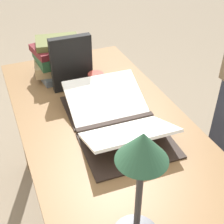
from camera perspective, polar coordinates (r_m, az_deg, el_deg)
reading_desk at (r=1.38m, az=-0.31°, el=-6.63°), size 1.55×0.71×0.78m
open_book at (r=1.32m, az=0.69°, el=-1.19°), size 0.58×0.38×0.11m
book_stack_tall at (r=1.68m, az=-9.65°, el=9.69°), size 0.23×0.29×0.20m
book_standing_upright at (r=1.53m, az=-7.41°, el=8.78°), size 0.04×0.20×0.27m
reading_lamp at (r=0.76m, az=5.29°, el=-10.53°), size 0.14×0.14×0.40m
coffee_mug at (r=1.53m, az=-2.85°, el=5.40°), size 0.08×0.11×0.10m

